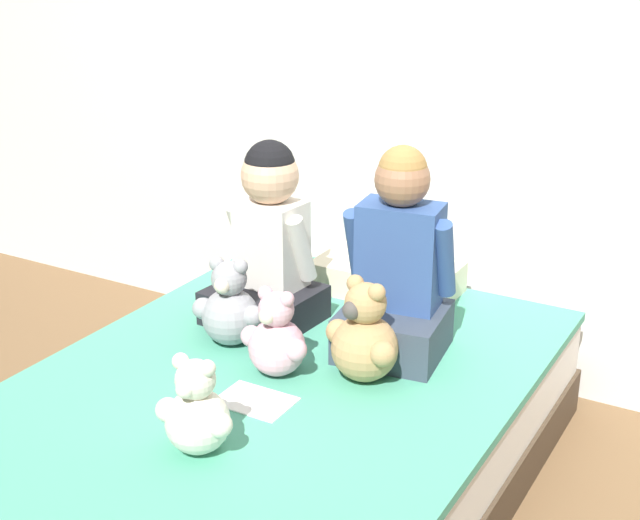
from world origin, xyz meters
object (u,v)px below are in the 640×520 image
(sign_card, at_px, (255,401))
(teddy_bear_held_by_left_child, at_px, (230,308))
(pillow_at_headboard, at_px, (387,277))
(child_on_left, at_px, (268,242))
(child_on_right, at_px, (398,268))
(teddy_bear_at_foot_of_bed, at_px, (197,412))
(bed, at_px, (275,435))
(teddy_bear_held_by_right_child, at_px, (364,338))
(teddy_bear_between_children, at_px, (276,339))

(sign_card, bearing_deg, teddy_bear_held_by_left_child, 135.23)
(pillow_at_headboard, bearing_deg, child_on_left, -120.89)
(child_on_right, xyz_separation_m, teddy_bear_at_foot_of_bed, (-0.18, -0.76, -0.16))
(teddy_bear_held_by_left_child, bearing_deg, child_on_right, 15.57)
(teddy_bear_held_by_left_child, relative_size, teddy_bear_at_foot_of_bed, 1.09)
(bed, height_order, teddy_bear_held_by_right_child, teddy_bear_held_by_right_child)
(child_on_left, bearing_deg, sign_card, -56.88)
(teddy_bear_held_by_right_child, distance_m, teddy_bear_at_foot_of_bed, 0.58)
(child_on_left, xyz_separation_m, teddy_bear_held_by_right_child, (0.47, -0.22, -0.14))
(child_on_left, bearing_deg, teddy_bear_at_foot_of_bed, -65.35)
(teddy_bear_held_by_right_child, distance_m, teddy_bear_between_children, 0.26)
(teddy_bear_between_children, bearing_deg, sign_card, -74.20)
(teddy_bear_between_children, relative_size, pillow_at_headboard, 0.54)
(teddy_bear_held_by_right_child, xyz_separation_m, teddy_bear_at_foot_of_bed, (-0.19, -0.54, -0.02))
(teddy_bear_at_foot_of_bed, distance_m, sign_card, 0.30)
(child_on_right, height_order, teddy_bear_between_children, child_on_right)
(teddy_bear_held_by_left_child, xyz_separation_m, pillow_at_headboard, (0.24, 0.63, -0.07))
(teddy_bear_held_by_left_child, bearing_deg, bed, -37.08)
(bed, relative_size, sign_card, 8.86)
(teddy_bear_at_foot_of_bed, bearing_deg, pillow_at_headboard, 89.78)
(teddy_bear_between_children, bearing_deg, bed, -71.70)
(child_on_left, distance_m, teddy_bear_held_by_left_child, 0.27)
(bed, xyz_separation_m, teddy_bear_held_by_right_child, (0.23, 0.13, 0.33))
(bed, distance_m, sign_card, 0.24)
(child_on_right, bearing_deg, sign_card, -119.65)
(child_on_right, height_order, teddy_bear_at_foot_of_bed, child_on_right)
(bed, bearing_deg, pillow_at_headboard, 90.00)
(child_on_left, xyz_separation_m, teddy_bear_between_children, (0.23, -0.32, -0.16))
(teddy_bear_held_by_left_child, height_order, pillow_at_headboard, teddy_bear_held_by_left_child)
(pillow_at_headboard, bearing_deg, bed, -90.00)
(child_on_left, height_order, teddy_bear_held_by_right_child, child_on_left)
(bed, height_order, teddy_bear_at_foot_of_bed, teddy_bear_at_foot_of_bed)
(teddy_bear_held_by_left_child, relative_size, pillow_at_headboard, 0.58)
(teddy_bear_held_by_left_child, distance_m, pillow_at_headboard, 0.67)
(child_on_right, height_order, pillow_at_headboard, child_on_right)
(teddy_bear_held_by_right_child, bearing_deg, bed, -131.27)
(pillow_at_headboard, bearing_deg, teddy_bear_held_by_right_child, -69.86)
(teddy_bear_between_children, bearing_deg, pillow_at_headboard, 93.43)
(pillow_at_headboard, bearing_deg, teddy_bear_held_by_left_child, -111.20)
(teddy_bear_held_by_left_child, height_order, teddy_bear_at_foot_of_bed, teddy_bear_held_by_left_child)
(pillow_at_headboard, xyz_separation_m, sign_card, (0.03, -0.90, -0.05))
(teddy_bear_held_by_left_child, relative_size, teddy_bear_held_by_right_child, 0.92)
(teddy_bear_held_by_right_child, bearing_deg, teddy_bear_held_by_left_child, -160.09)
(child_on_left, bearing_deg, pillow_at_headboard, 63.54)
(child_on_right, relative_size, teddy_bear_held_by_left_child, 2.25)
(bed, bearing_deg, sign_card, -78.62)
(teddy_bear_held_by_right_child, bearing_deg, teddy_bear_between_children, -137.09)
(teddy_bear_at_foot_of_bed, xyz_separation_m, sign_card, (-0.01, 0.27, -0.11))
(sign_card, bearing_deg, teddy_bear_at_foot_of_bed, -87.30)
(teddy_bear_between_children, xyz_separation_m, teddy_bear_at_foot_of_bed, (0.05, -0.44, -0.00))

